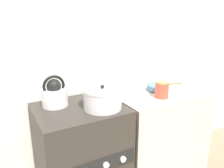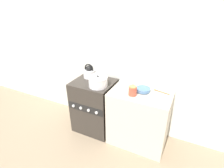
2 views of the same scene
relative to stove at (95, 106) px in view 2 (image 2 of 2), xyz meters
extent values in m
plane|color=gray|center=(0.00, -0.27, -0.44)|extent=(12.00, 12.00, 0.00)
cube|color=silver|center=(0.00, 0.34, 0.81)|extent=(7.00, 0.06, 2.50)
cube|color=#332D28|center=(0.00, 0.00, 0.00)|extent=(0.62, 0.53, 0.87)
cube|color=black|center=(0.00, -0.27, 0.10)|extent=(0.60, 0.01, 0.11)
cylinder|color=silver|center=(-0.20, -0.28, 0.10)|extent=(0.04, 0.02, 0.04)
cylinder|color=silver|center=(-0.07, -0.28, 0.10)|extent=(0.04, 0.02, 0.04)
cylinder|color=silver|center=(0.07, -0.28, 0.10)|extent=(0.04, 0.02, 0.04)
cylinder|color=silver|center=(0.20, -0.28, 0.10)|extent=(0.04, 0.02, 0.04)
cube|color=beige|center=(0.76, 0.00, -0.01)|extent=(0.83, 0.54, 0.86)
cylinder|color=silver|center=(-0.14, 0.12, 0.50)|extent=(0.19, 0.19, 0.12)
sphere|color=black|center=(-0.14, 0.12, 0.59)|extent=(0.10, 0.10, 0.10)
torus|color=black|center=(-0.14, 0.12, 0.58)|extent=(0.16, 0.02, 0.16)
cone|color=silver|center=(-0.05, 0.12, 0.52)|extent=(0.09, 0.04, 0.07)
cylinder|color=silver|center=(0.14, -0.09, 0.50)|extent=(0.27, 0.27, 0.13)
cylinder|color=silver|center=(0.14, -0.09, 0.57)|extent=(0.28, 0.28, 0.01)
sphere|color=black|center=(0.14, -0.09, 0.60)|extent=(0.03, 0.03, 0.03)
cylinder|color=#4C729E|center=(0.77, 0.05, 0.43)|extent=(0.09, 0.09, 0.01)
cylinder|color=#4C729E|center=(0.77, 0.05, 0.46)|extent=(0.20, 0.20, 0.04)
cylinder|color=beige|center=(0.52, 0.16, 0.43)|extent=(0.06, 0.06, 0.01)
cylinder|color=beige|center=(0.52, 0.16, 0.45)|extent=(0.13, 0.13, 0.03)
cylinder|color=#CC4C38|center=(0.67, -0.11, 0.49)|extent=(0.11, 0.11, 0.12)
cylinder|color=#998C4C|center=(0.67, -0.11, 0.55)|extent=(0.09, 0.09, 0.01)
cylinder|color=olive|center=(1.03, 0.13, 0.43)|extent=(0.18, 0.06, 0.02)
ellipsoid|color=olive|center=(0.92, 0.15, 0.43)|extent=(0.06, 0.04, 0.02)
camera|label=1|loc=(-0.50, -1.39, 1.04)|focal=35.00mm
camera|label=2|loc=(1.30, -2.04, 1.60)|focal=28.00mm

